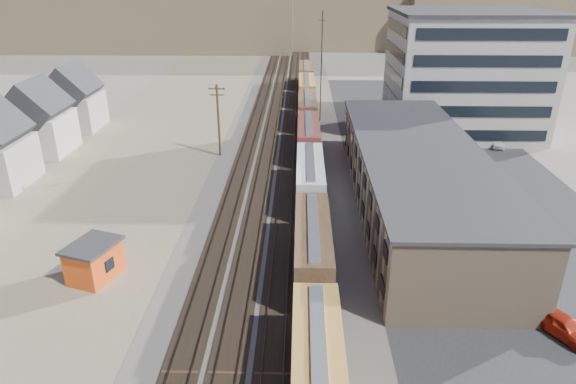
{
  "coord_description": "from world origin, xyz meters",
  "views": [
    {
      "loc": [
        2.66,
        -25.53,
        24.17
      ],
      "look_at": [
        1.45,
        22.72,
        3.0
      ],
      "focal_mm": 32.0,
      "sensor_mm": 36.0,
      "label": 1
    }
  ],
  "objects_px": {
    "utility_pole_north": "(218,119)",
    "parked_car_red": "(563,326)",
    "maintenance_shed": "(94,261)",
    "parked_car_blue": "(448,136)",
    "freight_train": "(309,154)"
  },
  "relations": [
    {
      "from": "maintenance_shed",
      "to": "parked_car_red",
      "type": "xyz_separation_m",
      "value": [
        36.0,
        -6.53,
        -0.87
      ]
    },
    {
      "from": "utility_pole_north",
      "to": "parked_car_red",
      "type": "relative_size",
      "value": 2.13
    },
    {
      "from": "freight_train",
      "to": "parked_car_red",
      "type": "distance_m",
      "value": 35.42
    },
    {
      "from": "freight_train",
      "to": "maintenance_shed",
      "type": "xyz_separation_m",
      "value": [
        -18.3,
        -24.09,
        -1.12
      ]
    },
    {
      "from": "maintenance_shed",
      "to": "parked_car_red",
      "type": "distance_m",
      "value": 36.6
    },
    {
      "from": "utility_pole_north",
      "to": "freight_train",
      "type": "bearing_deg",
      "value": -29.24
    },
    {
      "from": "utility_pole_north",
      "to": "maintenance_shed",
      "type": "height_order",
      "value": "utility_pole_north"
    },
    {
      "from": "utility_pole_north",
      "to": "parked_car_red",
      "type": "height_order",
      "value": "utility_pole_north"
    },
    {
      "from": "parked_car_red",
      "to": "maintenance_shed",
      "type": "bearing_deg",
      "value": 140.0
    },
    {
      "from": "freight_train",
      "to": "parked_car_blue",
      "type": "height_order",
      "value": "freight_train"
    },
    {
      "from": "freight_train",
      "to": "parked_car_red",
      "type": "bearing_deg",
      "value": -59.97
    },
    {
      "from": "maintenance_shed",
      "to": "utility_pole_north",
      "type": "bearing_deg",
      "value": 79.04
    },
    {
      "from": "utility_pole_north",
      "to": "maintenance_shed",
      "type": "bearing_deg",
      "value": -100.96
    },
    {
      "from": "maintenance_shed",
      "to": "parked_car_blue",
      "type": "height_order",
      "value": "maintenance_shed"
    },
    {
      "from": "parked_car_red",
      "to": "parked_car_blue",
      "type": "xyz_separation_m",
      "value": [
        3.46,
        44.88,
        0.02
      ]
    }
  ]
}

